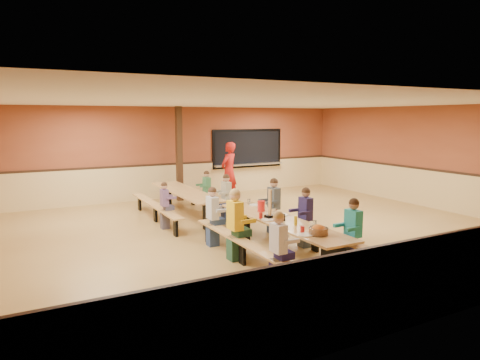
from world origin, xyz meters
TOP-DOWN VIEW (x-y plane):
  - ground at (0.00, 0.00)m, footprint 12.00×12.00m
  - room_envelope at (0.00, 0.00)m, footprint 12.04×10.04m
  - kitchen_pass_through at (2.60, 4.96)m, footprint 2.78×0.28m
  - structural_post at (-0.20, 4.40)m, footprint 0.18×0.18m
  - cafeteria_table_main at (-0.48, -1.91)m, footprint 1.91×3.70m
  - cafeteria_table_second at (-0.92, 1.99)m, footprint 1.91×3.70m
  - seated_child_white_left at (-1.30, -3.09)m, footprint 0.36×0.30m
  - seated_adult_yellow at (-1.30, -1.62)m, footprint 0.43×0.35m
  - seated_child_grey_left at (-1.30, -0.60)m, footprint 0.37×0.31m
  - seated_child_teal_right at (0.35, -2.96)m, footprint 0.38×0.31m
  - seated_child_navy_right at (0.35, -1.57)m, footprint 0.37×0.31m
  - seated_child_char_right at (0.35, -0.36)m, footprint 0.39×0.32m
  - seated_child_purple_sec at (-1.74, 1.20)m, footprint 0.32×0.26m
  - seated_child_green_sec at (-0.09, 2.47)m, footprint 0.34×0.28m
  - seated_child_tan_sec at (-0.09, 1.21)m, footprint 0.36×0.30m
  - standing_woman at (1.28, 3.82)m, footprint 0.81×0.73m
  - punch_pitcher at (-0.44, -1.11)m, footprint 0.16×0.16m
  - chip_bowl at (-0.51, -3.07)m, footprint 0.32×0.32m
  - napkin_dispenser at (-0.51, -1.96)m, footprint 0.10×0.14m
  - condiment_mustard at (-0.48, -2.38)m, footprint 0.06×0.06m
  - condiment_ketchup at (-0.57, -1.92)m, footprint 0.06×0.06m
  - table_paddle at (-0.60, -1.70)m, footprint 0.16×0.16m
  - place_settings at (-0.48, -1.91)m, footprint 0.65×3.30m

SIDE VIEW (x-z plane):
  - ground at x=0.00m, z-range 0.00..0.00m
  - cafeteria_table_main at x=-0.48m, z-range 0.16..0.90m
  - cafeteria_table_second at x=-0.92m, z-range 0.16..0.90m
  - seated_child_purple_sec at x=-1.74m, z-range 0.00..1.11m
  - seated_child_green_sec at x=-0.09m, z-range 0.00..1.15m
  - seated_child_white_left at x=-1.30m, z-range 0.00..1.20m
  - seated_child_tan_sec at x=-0.09m, z-range 0.00..1.20m
  - seated_child_grey_left at x=-1.30m, z-range 0.00..1.22m
  - seated_child_navy_right at x=0.35m, z-range 0.00..1.22m
  - seated_child_teal_right at x=0.35m, z-range 0.00..1.23m
  - seated_child_char_right at x=0.35m, z-range 0.00..1.26m
  - seated_adult_yellow at x=-1.30m, z-range 0.00..1.33m
  - room_envelope at x=0.00m, z-range -0.82..2.20m
  - place_settings at x=-0.48m, z-range 0.74..0.85m
  - napkin_dispenser at x=-0.51m, z-range 0.74..0.87m
  - chip_bowl at x=-0.51m, z-range 0.74..0.89m
  - condiment_mustard at x=-0.48m, z-range 0.74..0.91m
  - condiment_ketchup at x=-0.57m, z-range 0.74..0.91m
  - punch_pitcher at x=-0.44m, z-range 0.74..0.96m
  - table_paddle at x=-0.60m, z-range 0.60..1.16m
  - standing_woman at x=1.28m, z-range 0.00..1.87m
  - kitchen_pass_through at x=2.60m, z-range 0.80..2.18m
  - structural_post at x=-0.20m, z-range 0.00..3.00m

